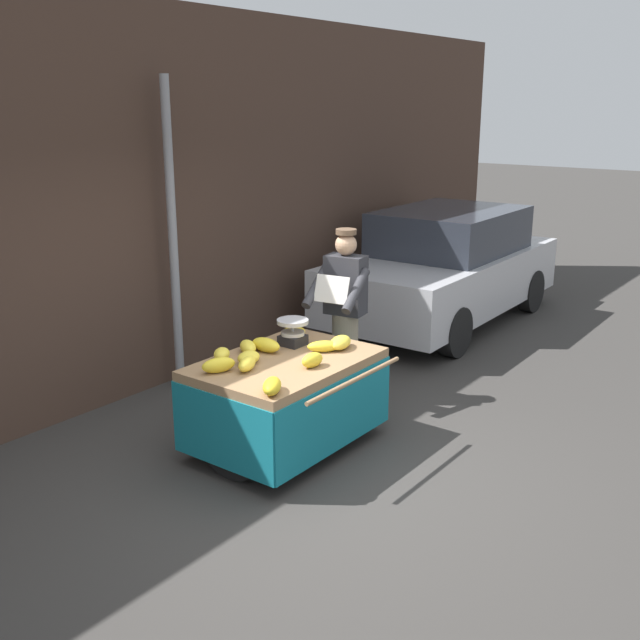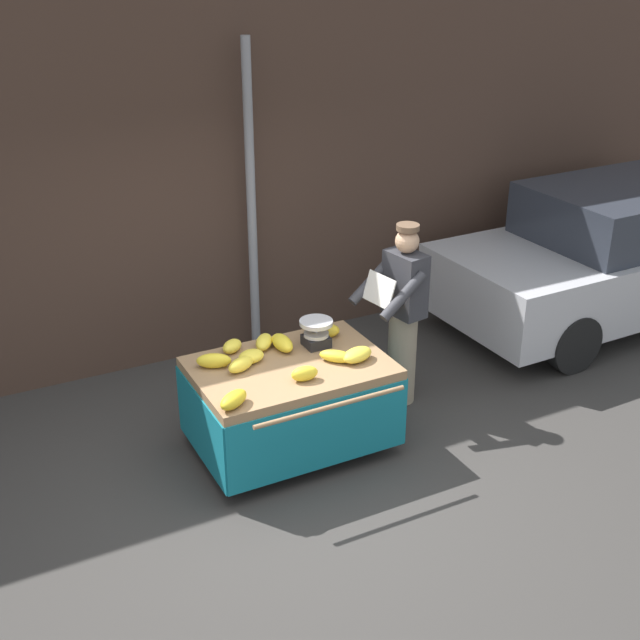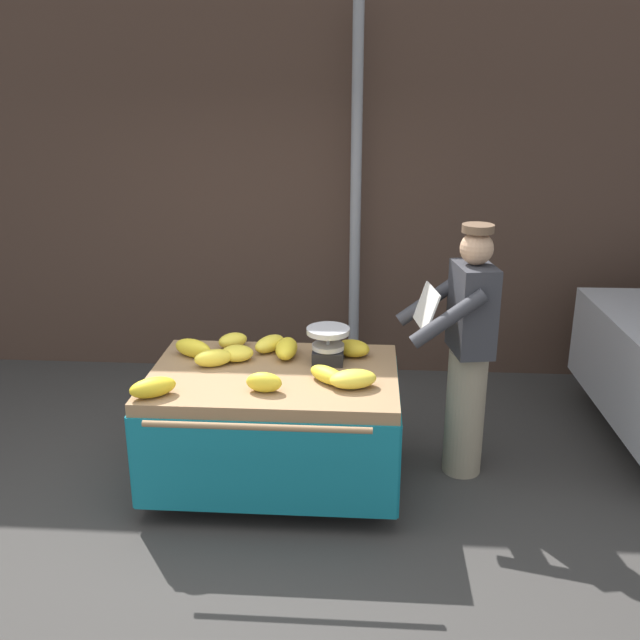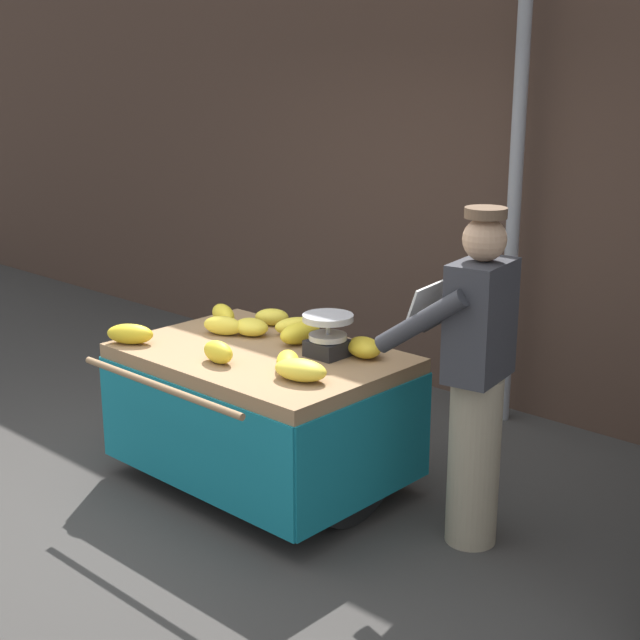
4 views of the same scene
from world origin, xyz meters
name	(u,v)px [view 3 (image 3 of 4)]	position (x,y,z in m)	size (l,w,h in m)	color
ground_plane	(225,537)	(0.00, 0.00, 0.00)	(60.00, 60.00, 0.00)	#383533
back_wall	(277,157)	(0.00, 2.74, 1.91)	(16.00, 0.24, 3.83)	#473328
street_pole	(356,204)	(0.69, 2.42, 1.57)	(0.09, 0.09, 3.13)	gray
banana_cart	(274,404)	(0.23, 0.60, 0.59)	(1.58, 1.27, 0.81)	#93704C
weighing_scale	(328,345)	(0.56, 0.79, 0.93)	(0.28, 0.28, 0.24)	black
banana_bunch_0	(328,375)	(0.58, 0.46, 0.86)	(0.12, 0.29, 0.10)	yellow
banana_bunch_1	(213,358)	(-0.17, 0.67, 0.87)	(0.12, 0.25, 0.11)	yellow
banana_bunch_2	(270,344)	(0.16, 0.95, 0.86)	(0.13, 0.26, 0.11)	yellow
banana_bunch_3	(153,387)	(-0.42, 0.19, 0.87)	(0.13, 0.27, 0.12)	gold
banana_bunch_4	(264,382)	(0.21, 0.30, 0.87)	(0.11, 0.21, 0.12)	yellow
banana_bunch_5	(193,348)	(-0.34, 0.82, 0.87)	(0.12, 0.28, 0.12)	yellow
banana_bunch_6	(353,379)	(0.73, 0.39, 0.87)	(0.16, 0.29, 0.11)	yellow
banana_bunch_7	(286,348)	(0.28, 0.86, 0.87)	(0.14, 0.29, 0.12)	yellow
banana_bunch_8	(233,340)	(-0.11, 1.01, 0.86)	(0.13, 0.21, 0.10)	yellow
banana_bunch_9	(353,348)	(0.72, 0.90, 0.86)	(0.17, 0.23, 0.11)	gold
banana_bunch_10	(237,353)	(-0.04, 0.77, 0.86)	(0.17, 0.22, 0.10)	yellow
vendor_person	(467,352)	(1.46, 0.86, 0.87)	(0.63, 0.58, 1.71)	gray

